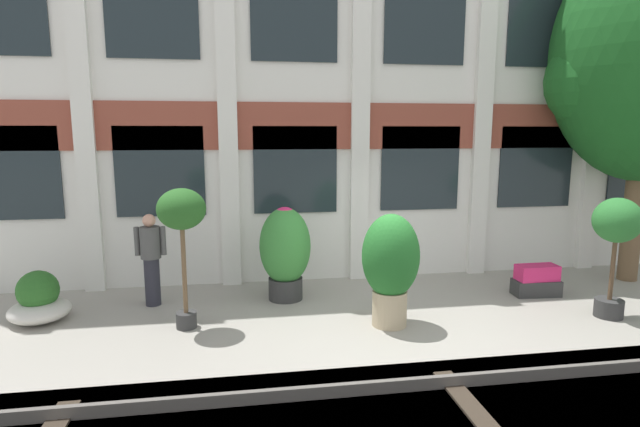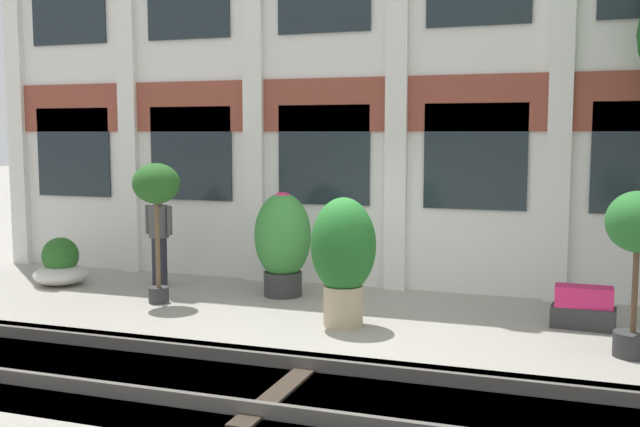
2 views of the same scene
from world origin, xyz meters
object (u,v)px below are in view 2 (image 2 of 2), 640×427
object	(u,v)px
potted_plant_square_trough	(583,308)
potted_plant_terracotta_small	(156,192)
potted_plant_stone_basin	(283,238)
resident_by_doorway	(159,236)
potted_plant_glazed_jar	(343,254)
potted_plant_tall_urn	(637,239)
potted_plant_wide_bowl	(61,266)

from	to	relation	value
potted_plant_square_trough	potted_plant_terracotta_small	xyz separation A→B (m)	(-6.23, -0.57, 1.45)
potted_plant_stone_basin	resident_by_doorway	xyz separation A→B (m)	(-2.31, 0.05, -0.08)
potted_plant_glazed_jar	potted_plant_tall_urn	size ratio (longest dim) A/B	0.90
potted_plant_glazed_jar	potted_plant_wide_bowl	xyz separation A→B (m)	(-5.46, 1.03, -0.67)
potted_plant_terracotta_small	potted_plant_glazed_jar	bearing A→B (deg)	-7.09
potted_plant_glazed_jar	potted_plant_square_trough	bearing A→B (deg)	17.12
potted_plant_glazed_jar	potted_plant_terracotta_small	distance (m)	3.23
potted_plant_square_trough	potted_plant_terracotta_small	world-z (taller)	potted_plant_terracotta_small
potted_plant_glazed_jar	potted_plant_terracotta_small	xyz separation A→B (m)	(-3.13, 0.39, 0.72)
potted_plant_wide_bowl	potted_plant_stone_basin	bearing A→B (deg)	6.57
potted_plant_wide_bowl	resident_by_doorway	bearing A→B (deg)	16.99
potted_plant_square_trough	potted_plant_wide_bowl	bearing A→B (deg)	179.49
potted_plant_wide_bowl	resident_by_doorway	xyz separation A→B (m)	(1.66, 0.51, 0.53)
potted_plant_square_trough	potted_plant_terracotta_small	distance (m)	6.42
potted_plant_square_trough	potted_plant_stone_basin	xyz separation A→B (m)	(-4.59, 0.53, 0.67)
potted_plant_wide_bowl	potted_plant_tall_urn	size ratio (longest dim) A/B	0.47
potted_plant_square_trough	resident_by_doorway	bearing A→B (deg)	175.18
potted_plant_tall_urn	potted_plant_wide_bowl	bearing A→B (deg)	172.15
potted_plant_square_trough	potted_plant_tall_urn	bearing A→B (deg)	-65.12
potted_plant_terracotta_small	resident_by_doorway	size ratio (longest dim) A/B	1.35
potted_plant_stone_basin	potted_plant_tall_urn	world-z (taller)	potted_plant_tall_urn
potted_plant_square_trough	potted_plant_glazed_jar	size ratio (longest dim) A/B	0.48
potted_plant_square_trough	potted_plant_wide_bowl	distance (m)	8.56
potted_plant_square_trough	resident_by_doorway	xyz separation A→B (m)	(-6.90, 0.58, 0.59)
potted_plant_square_trough	potted_plant_wide_bowl	world-z (taller)	potted_plant_wide_bowl
potted_plant_square_trough	potted_plant_glazed_jar	world-z (taller)	potted_plant_glazed_jar
potted_plant_tall_urn	potted_plant_terracotta_small	xyz separation A→B (m)	(-6.77, 0.61, 0.31)
resident_by_doorway	potted_plant_wide_bowl	bearing A→B (deg)	-70.03
potted_plant_square_trough	potted_plant_stone_basin	bearing A→B (deg)	173.37
potted_plant_square_trough	resident_by_doorway	world-z (taller)	resident_by_doorway
potted_plant_tall_urn	potted_plant_terracotta_small	bearing A→B (deg)	174.82
potted_plant_wide_bowl	potted_plant_tall_urn	bearing A→B (deg)	-7.85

